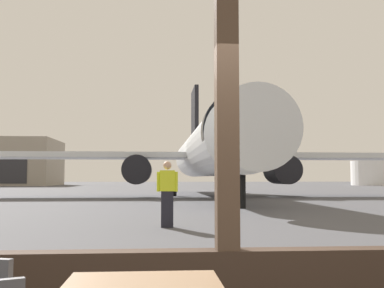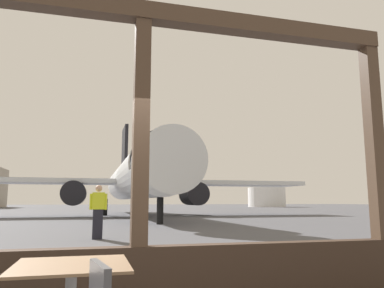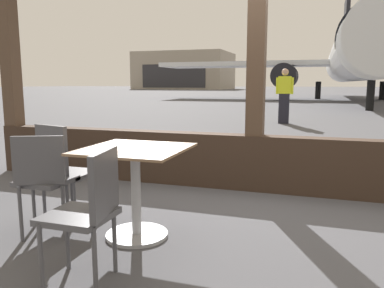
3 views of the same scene
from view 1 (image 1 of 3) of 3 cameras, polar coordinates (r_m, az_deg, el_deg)
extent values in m
plane|color=#4C4C51|center=(44.11, -3.63, -5.91)|extent=(220.00, 220.00, 0.00)
cube|color=#38281E|center=(4.25, 4.43, -17.38)|extent=(7.27, 0.24, 0.67)
cube|color=#4C3828|center=(4.17, 4.32, 2.58)|extent=(0.20, 0.20, 3.59)
cylinder|color=silver|center=(32.07, 2.09, -0.96)|extent=(3.42, 26.42, 3.42)
cone|color=silver|center=(17.78, 7.41, 1.71)|extent=(3.24, 2.60, 3.24)
cylinder|color=black|center=(19.65, 6.27, 1.58)|extent=(3.48, 0.90, 3.48)
cube|color=silver|center=(32.46, -12.26, -1.43)|extent=(14.41, 4.20, 0.36)
cube|color=silver|center=(34.22, 15.57, -1.51)|extent=(14.41, 4.20, 0.36)
cylinder|color=black|center=(30.75, -6.81, -3.21)|extent=(1.90, 3.20, 1.90)
cylinder|color=black|center=(31.89, 11.13, -3.20)|extent=(1.90, 3.20, 1.90)
cube|color=black|center=(44.08, 0.34, 3.51)|extent=(0.36, 4.40, 5.20)
cylinder|color=black|center=(19.85, 6.17, -5.91)|extent=(0.36, 0.36, 1.42)
cylinder|color=black|center=(33.15, -2.30, -5.24)|extent=(0.44, 0.44, 1.42)
cylinder|color=black|center=(33.67, 5.93, -5.21)|extent=(0.44, 0.44, 1.42)
cube|color=black|center=(12.22, -3.11, -8.10)|extent=(0.32, 0.20, 0.95)
cube|color=yellow|center=(12.19, -3.09, -4.58)|extent=(0.40, 0.22, 0.55)
sphere|color=tan|center=(12.19, -3.08, -2.67)|extent=(0.22, 0.22, 0.22)
cylinder|color=yellow|center=(12.14, -1.98, -4.70)|extent=(0.09, 0.09, 0.52)
cylinder|color=yellow|center=(12.24, -4.20, -4.69)|extent=(0.09, 0.09, 0.52)
cylinder|color=white|center=(86.01, 21.85, -3.37)|extent=(8.28, 8.28, 4.26)
camera|label=2|loc=(0.64, 171.28, -4.18)|focal=35.23mm
camera|label=3|loc=(1.42, 104.68, 0.16)|focal=36.03mm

